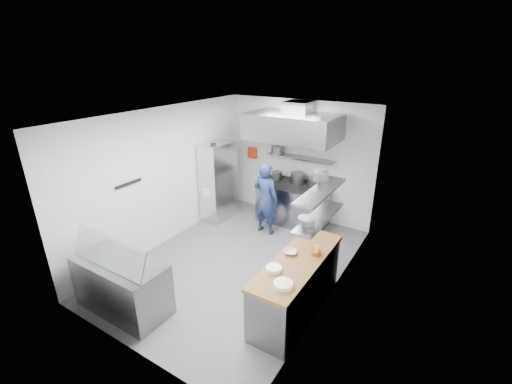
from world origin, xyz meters
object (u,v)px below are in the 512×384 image
Objects in this scene: wire_rack at (219,182)px; display_case at (122,285)px; chef at (266,199)px; gas_range at (293,204)px.

wire_rack reaches higher than display_case.
chef is 1.33m from wire_rack.
gas_range is at bearing 77.56° from display_case.
gas_range is at bearing 23.62° from wire_rack.
chef is 1.07× the size of display_case.
display_case is (-0.60, -3.33, -0.38)m from chef.
chef is at bearing 79.75° from display_case.
wire_rack is at bearing 102.10° from display_case.
wire_rack is at bearing -0.63° from chef.
gas_range is 0.86× the size of wire_rack.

